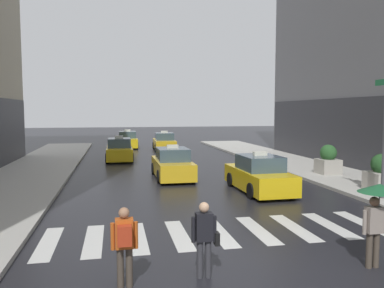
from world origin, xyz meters
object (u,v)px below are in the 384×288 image
pedestrian_with_handbag (205,235)px  planter_near_corner (381,174)px  pedestrian_with_umbrella (378,202)px  taxi_lead (259,175)px  taxi_second (172,165)px  taxi_fourth (164,142)px  pedestrian_with_backpack (124,241)px  taxi_third (119,150)px  planter_mid_block (328,161)px  taxi_fifth (127,140)px

pedestrian_with_handbag → planter_near_corner: size_ratio=1.03×
pedestrian_with_umbrella → pedestrian_with_handbag: size_ratio=1.18×
taxi_lead → taxi_second: size_ratio=1.00×
taxi_fourth → planter_near_corner: taxi_fourth is taller
taxi_lead → pedestrian_with_backpack: size_ratio=2.77×
taxi_second → pedestrian_with_backpack: (-2.83, -12.51, 0.25)m
taxi_second → pedestrian_with_backpack: 12.83m
taxi_second → planter_near_corner: (8.27, -5.68, 0.15)m
taxi_third → taxi_second: bearing=-71.8°
taxi_lead → planter_mid_block: bearing=30.3°
pedestrian_with_handbag → planter_mid_block: (9.62, 11.24, -0.06)m
taxi_fourth → pedestrian_with_umbrella: size_ratio=2.37×
taxi_lead → planter_mid_block: size_ratio=2.86×
taxi_third → taxi_fifth: bearing=84.7°
taxi_fourth → pedestrian_with_backpack: (-4.26, -27.15, 0.25)m
taxi_lead → taxi_fourth: 18.88m
pedestrian_with_backpack → pedestrian_with_umbrella: bearing=-0.9°
taxi_third → taxi_fifth: size_ratio=1.00×
taxi_fourth → planter_near_corner: 21.44m
taxi_fifth → planter_near_corner: bearing=-66.9°
taxi_second → taxi_third: (-2.69, 8.20, 0.00)m
taxi_third → planter_near_corner: bearing=-51.7°
taxi_third → pedestrian_with_handbag: size_ratio=2.75×
taxi_lead → pedestrian_with_backpack: bearing=-126.2°
planter_near_corner → pedestrian_with_handbag: bearing=-144.7°
pedestrian_with_umbrella → pedestrian_with_backpack: (-5.65, 0.09, -0.54)m
pedestrian_with_umbrella → planter_near_corner: size_ratio=1.21×
taxi_second → taxi_third: 8.63m
taxi_fourth → taxi_second: bearing=-95.6°
taxi_fourth → planter_near_corner: (6.85, -20.32, 0.15)m
planter_mid_block → taxi_third: bearing=140.2°
pedestrian_with_handbag → planter_near_corner: (9.41, 6.68, -0.06)m
taxi_fifth → pedestrian_with_backpack: bearing=-92.0°
pedestrian_with_backpack → planter_near_corner: planter_near_corner is taller
pedestrian_with_umbrella → taxi_fourth: bearing=92.9°
taxi_second → taxi_third: bearing=108.2°
taxi_lead → taxi_fifth: 22.60m
taxi_second → taxi_fourth: 14.71m
taxi_second → pedestrian_with_backpack: bearing=-102.8°
taxi_second → taxi_third: same height
taxi_second → planter_mid_block: (8.48, -1.12, 0.15)m
planter_mid_block → taxi_lead: bearing=-149.7°
pedestrian_with_umbrella → planter_near_corner: pedestrian_with_umbrella is taller
taxi_lead → taxi_second: bearing=128.4°
pedestrian_with_umbrella → planter_mid_block: pedestrian_with_umbrella is taller
taxi_fourth → taxi_third: bearing=-122.6°
taxi_fourth → pedestrian_with_handbag: 27.12m
taxi_second → taxi_fourth: same height
taxi_lead → pedestrian_with_backpack: (-6.12, -8.36, 0.25)m
pedestrian_with_handbag → taxi_fifth: bearing=91.2°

